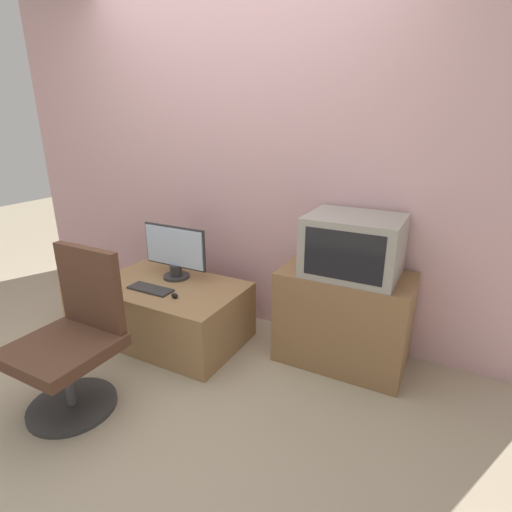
# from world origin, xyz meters

# --- Properties ---
(ground_plane) EXTENTS (12.00, 12.00, 0.00)m
(ground_plane) POSITION_xyz_m (0.00, 0.00, 0.00)
(ground_plane) COLOR tan
(wall_back) EXTENTS (4.40, 0.05, 2.60)m
(wall_back) POSITION_xyz_m (0.00, 1.32, 1.30)
(wall_back) COLOR #CC9EA3
(wall_back) RESTS_ON ground_plane
(desk) EXTENTS (1.07, 0.68, 0.43)m
(desk) POSITION_xyz_m (-0.24, 0.73, 0.21)
(desk) COLOR #937047
(desk) RESTS_ON ground_plane
(side_stand) EXTENTS (0.83, 0.47, 0.64)m
(side_stand) POSITION_xyz_m (0.96, 1.05, 0.32)
(side_stand) COLOR olive
(side_stand) RESTS_ON ground_plane
(main_monitor) EXTENTS (0.53, 0.20, 0.40)m
(main_monitor) POSITION_xyz_m (-0.28, 0.88, 0.63)
(main_monitor) COLOR #2D2D2D
(main_monitor) RESTS_ON desk
(keyboard) EXTENTS (0.33, 0.12, 0.01)m
(keyboard) POSITION_xyz_m (-0.29, 0.61, 0.43)
(keyboard) COLOR #2D2D2D
(keyboard) RESTS_ON desk
(mouse) EXTENTS (0.05, 0.03, 0.04)m
(mouse) POSITION_xyz_m (-0.06, 0.59, 0.44)
(mouse) COLOR black
(mouse) RESTS_ON desk
(crt_tv) EXTENTS (0.57, 0.46, 0.37)m
(crt_tv) POSITION_xyz_m (0.99, 1.05, 0.82)
(crt_tv) COLOR gray
(crt_tv) RESTS_ON side_stand
(office_chair) EXTENTS (0.50, 0.50, 0.90)m
(office_chair) POSITION_xyz_m (-0.24, -0.07, 0.39)
(office_chair) COLOR #333333
(office_chair) RESTS_ON ground_plane
(cardboard_box_lower) EXTENTS (0.31, 0.22, 0.32)m
(cardboard_box_lower) POSITION_xyz_m (-0.96, 0.59, 0.16)
(cardboard_box_lower) COLOR tan
(cardboard_box_lower) RESTS_ON ground_plane
(cardboard_box_upper) EXTENTS (0.28, 0.16, 0.21)m
(cardboard_box_upper) POSITION_xyz_m (-0.96, 0.59, 0.43)
(cardboard_box_upper) COLOR #A3845B
(cardboard_box_upper) RESTS_ON cardboard_box_lower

